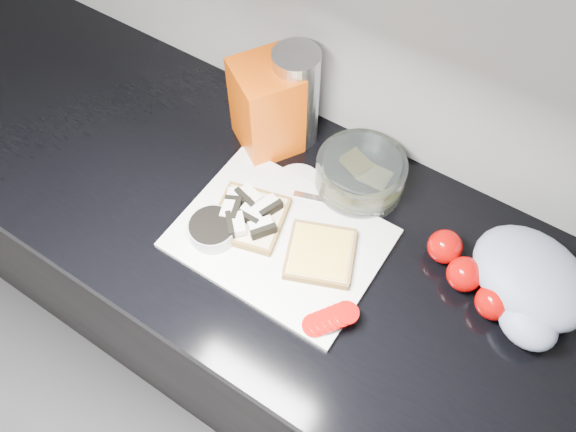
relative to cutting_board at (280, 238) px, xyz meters
The scene contains 14 objects.
base_cabinet 0.49m from the cutting_board, 14.76° to the left, with size 3.50×0.60×0.86m, color black.
countertop 0.13m from the cutting_board, 14.76° to the left, with size 3.50×0.64×0.04m, color black.
cutting_board is the anchor object (origin of this frame).
bread_left 0.08m from the cutting_board, behind, with size 0.17×0.17×0.04m.
bread_right 0.09m from the cutting_board, ahead, with size 0.17×0.17×0.02m.
tomato_slices 0.20m from the cutting_board, 29.63° to the right, with size 0.10×0.11×0.02m.
knife 0.16m from the cutting_board, 60.55° to the left, with size 0.19×0.07×0.01m.
seed_tub 0.13m from the cutting_board, 149.47° to the right, with size 0.10×0.10×0.05m.
tub_lid 0.14m from the cutting_board, 107.60° to the left, with size 0.11×0.11×0.01m, color silver.
glass_bowl 0.22m from the cutting_board, 72.08° to the left, with size 0.19×0.19×0.08m.
bread_bag 0.28m from the cutting_board, 129.27° to the left, with size 0.13×0.12×0.21m, color #EC4203.
steel_canister 0.30m from the cutting_board, 116.31° to the left, with size 0.10×0.10×0.24m, color #AEAFB3.
grocery_bag 0.48m from the cutting_board, 18.35° to the left, with size 0.28×0.27×0.10m.
whole_tomatoes 0.37m from the cutting_board, 18.20° to the left, with size 0.19×0.13×0.07m.
Camera 1 is at (0.20, 0.69, 1.87)m, focal length 35.00 mm.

